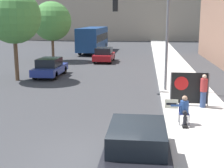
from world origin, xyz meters
name	(u,v)px	position (x,y,z in m)	size (l,w,h in m)	color
ground_plane	(100,160)	(0.00, 0.00, 0.00)	(160.00, 160.00, 0.00)	#38383A
sidewalk_curb	(177,76)	(3.84, 15.00, 0.08)	(3.16, 90.00, 0.15)	beige
seated_protester	(184,109)	(2.95, 3.32, 0.79)	(1.00, 0.77, 1.19)	#474C56
jogger_on_sidewalk	(204,91)	(4.19, 6.00, 0.97)	(0.34, 0.34, 1.62)	#334775
protest_banner	(189,88)	(3.54, 6.29, 1.03)	(1.88, 0.06, 1.65)	slate
traffic_light_pole	(148,24)	(1.45, 9.64, 4.07)	(3.28, 3.05, 5.78)	slate
parked_car_curbside	(137,147)	(1.18, -0.44, 0.70)	(1.88, 4.26, 1.39)	black
car_on_road_nearest	(50,67)	(-5.94, 14.00, 0.72)	(1.76, 4.24, 1.44)	navy
car_on_road_midblock	(104,55)	(-2.91, 22.68, 0.74)	(1.86, 4.17, 1.49)	maroon
city_bus_on_road	(93,38)	(-5.60, 31.97, 1.87)	(2.56, 10.75, 3.25)	navy
street_tree_near_curb	(14,17)	(-7.84, 12.26, 4.53)	(3.80, 3.80, 6.44)	brown
street_tree_midblock	(52,21)	(-8.31, 22.71, 4.13)	(4.00, 4.00, 6.14)	brown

